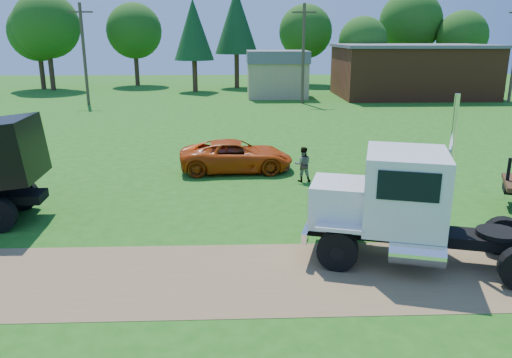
{
  "coord_description": "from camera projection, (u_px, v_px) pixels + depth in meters",
  "views": [
    {
      "loc": [
        -0.22,
        -12.19,
        6.29
      ],
      "look_at": [
        0.42,
        3.93,
        1.6
      ],
      "focal_mm": 35.0,
      "sensor_mm": 36.0,
      "label": 1
    }
  ],
  "objects": [
    {
      "name": "white_semi_tractor",
      "position": [
        407.0,
        207.0,
        14.01
      ],
      "size": [
        8.04,
        4.5,
        4.75
      ],
      "rotation": [
        0.0,
        0.0,
        -0.28
      ],
      "color": "black",
      "rests_on": "ground"
    },
    {
      "name": "dirt_track",
      "position": [
        246.0,
        276.0,
        13.46
      ],
      "size": [
        120.0,
        4.2,
        0.01
      ],
      "primitive_type": "cube",
      "color": "brown",
      "rests_on": "ground"
    },
    {
      "name": "ground",
      "position": [
        246.0,
        277.0,
        13.46
      ],
      "size": [
        140.0,
        140.0,
        0.0
      ],
      "primitive_type": "plane",
      "color": "#1C5A13",
      "rests_on": "ground"
    },
    {
      "name": "utility_poles",
      "position": [
        303.0,
        52.0,
        45.95
      ],
      "size": [
        42.2,
        0.28,
        9.0
      ],
      "color": "#463927",
      "rests_on": "ground"
    },
    {
      "name": "orange_pickup",
      "position": [
        236.0,
        156.0,
        23.68
      ],
      "size": [
        5.44,
        2.72,
        1.48
      ],
      "primitive_type": "imported",
      "rotation": [
        0.0,
        0.0,
        1.62
      ],
      "color": "#C03D09",
      "rests_on": "ground"
    },
    {
      "name": "brick_building",
      "position": [
        411.0,
        71.0,
        51.78
      ],
      "size": [
        15.4,
        10.4,
        5.3
      ],
      "color": "brown",
      "rests_on": "ground"
    },
    {
      "name": "tree_row",
      "position": [
        245.0,
        29.0,
        60.16
      ],
      "size": [
        57.24,
        14.08,
        11.71
      ],
      "color": "#372016",
      "rests_on": "ground"
    },
    {
      "name": "tan_shed",
      "position": [
        277.0,
        73.0,
        51.32
      ],
      "size": [
        6.2,
        5.4,
        4.7
      ],
      "color": "tan",
      "rests_on": "ground"
    },
    {
      "name": "spectator_b",
      "position": [
        303.0,
        164.0,
        21.98
      ],
      "size": [
        0.76,
        0.6,
        1.56
      ],
      "primitive_type": "imported",
      "rotation": [
        0.0,
        0.0,
        3.13
      ],
      "color": "#999999",
      "rests_on": "ground"
    }
  ]
}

